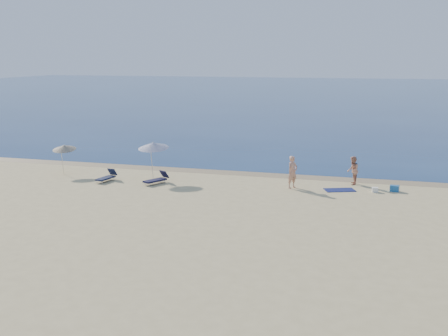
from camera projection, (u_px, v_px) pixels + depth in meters
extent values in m
plane|color=tan|center=(169.00, 295.00, 18.42)|extent=(160.00, 160.00, 0.00)
cube|color=navy|center=(352.00, 94.00, 112.65)|extent=(240.00, 160.00, 0.01)
cube|color=#847254|center=(278.00, 175.00, 36.70)|extent=(240.00, 1.60, 0.00)
imported|color=tan|center=(292.00, 172.00, 33.01)|extent=(0.78, 0.84, 1.92)
imported|color=tan|center=(353.00, 170.00, 33.96)|extent=(0.70, 0.87, 1.73)
cube|color=#0E1548|center=(340.00, 190.00, 32.66)|extent=(1.96, 1.53, 0.03)
cube|color=white|center=(375.00, 190.00, 32.20)|extent=(0.35, 0.31, 0.28)
cube|color=#1C5A9B|center=(395.00, 188.00, 32.34)|extent=(0.55, 0.43, 0.36)
cylinder|color=silver|center=(152.00, 163.00, 35.08)|extent=(0.04, 0.34, 2.23)
cone|color=silver|center=(153.00, 145.00, 35.15)|extent=(1.96, 1.98, 0.60)
sphere|color=silver|center=(153.00, 142.00, 35.11)|extent=(0.06, 0.06, 0.06)
cylinder|color=silver|center=(62.00, 162.00, 36.79)|extent=(0.10, 0.35, 1.82)
cone|color=beige|center=(64.00, 147.00, 36.90)|extent=(1.81, 1.83, 0.55)
sphere|color=silver|center=(64.00, 145.00, 36.87)|extent=(0.05, 0.05, 0.05)
cube|color=#151C3A|center=(105.00, 178.00, 34.89)|extent=(0.77, 1.50, 0.10)
cube|color=#151C3A|center=(112.00, 172.00, 35.47)|extent=(0.58, 0.43, 0.46)
cylinder|color=#A5A5AD|center=(108.00, 180.00, 34.82)|extent=(0.03, 0.03, 0.21)
cube|color=black|center=(155.00, 180.00, 34.21)|extent=(1.17, 1.58, 0.10)
cube|color=black|center=(164.00, 174.00, 34.69)|extent=(0.65, 0.57, 0.48)
cylinder|color=#A5A5AD|center=(157.00, 183.00, 34.09)|extent=(0.03, 0.03, 0.22)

